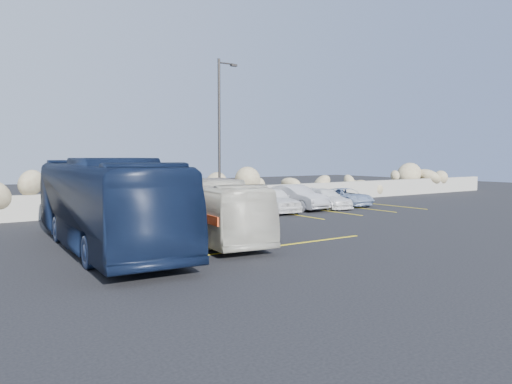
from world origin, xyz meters
TOP-DOWN VIEW (x-y plane):
  - ground at (0.00, 0.00)m, footprint 90.00×90.00m
  - seawall at (0.00, 12.00)m, footprint 60.00×0.40m
  - riprap_pile at (0.00, 13.20)m, footprint 54.00×2.80m
  - parking_lines at (4.64, 5.57)m, footprint 18.16×9.36m
  - lamppost at (2.56, 9.50)m, footprint 1.14×0.18m
  - vintage_bus at (-2.10, 2.87)m, footprint 2.84×8.11m
  - tour_coach at (-5.63, 3.08)m, footprint 3.22×10.76m
  - car_a at (5.04, 8.31)m, footprint 2.01×4.14m
  - car_b at (6.97, 8.69)m, footprint 1.75×4.22m
  - car_c at (8.85, 8.31)m, footprint 1.78×3.88m
  - car_d at (10.89, 8.70)m, footprint 1.90×3.85m

SIDE VIEW (x-z plane):
  - ground at x=0.00m, z-range 0.00..0.00m
  - parking_lines at x=4.64m, z-range 0.00..0.01m
  - car_d at x=10.89m, z-range 0.00..1.05m
  - car_c at x=8.85m, z-range 0.00..1.10m
  - seawall at x=0.00m, z-range 0.00..1.20m
  - car_b at x=6.97m, z-range 0.00..1.36m
  - car_a at x=5.04m, z-range 0.00..1.36m
  - vintage_bus at x=-2.10m, z-range 0.00..2.21m
  - riprap_pile at x=0.00m, z-range 0.00..2.60m
  - tour_coach at x=-5.63m, z-range 0.00..2.95m
  - lamppost at x=2.56m, z-range 0.30..8.30m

